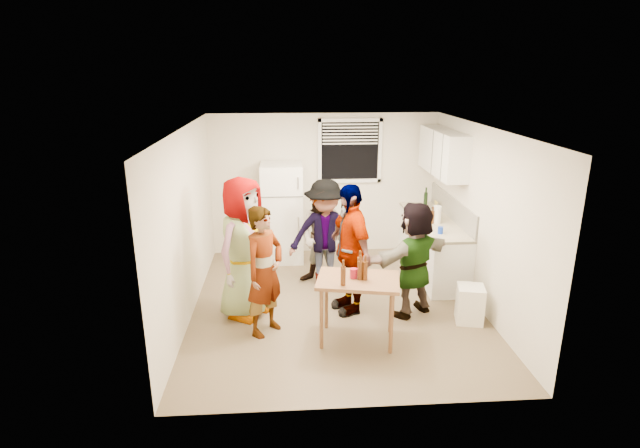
{
  "coord_description": "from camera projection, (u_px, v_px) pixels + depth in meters",
  "views": [
    {
      "loc": [
        -0.68,
        -6.41,
        3.24
      ],
      "look_at": [
        -0.21,
        0.22,
        1.15
      ],
      "focal_mm": 28.0,
      "sensor_mm": 36.0,
      "label": 1
    }
  ],
  "objects": [
    {
      "name": "refrigerator",
      "position": [
        282.0,
        213.0,
        8.6
      ],
      "size": [
        0.7,
        0.7,
        1.7
      ],
      "primitive_type": "cube",
      "color": "white",
      "rests_on": "ground"
    },
    {
      "name": "beer_bottle_counter",
      "position": [
        432.0,
        224.0,
        7.82
      ],
      "size": [
        0.05,
        0.05,
        0.2
      ],
      "primitive_type": "cylinder",
      "color": "#47230C",
      "rests_on": "countertop"
    },
    {
      "name": "room",
      "position": [
        336.0,
        305.0,
        7.11
      ],
      "size": [
        4.0,
        4.5,
        2.5
      ],
      "primitive_type": null,
      "color": "silver",
      "rests_on": "ground"
    },
    {
      "name": "upper_cabinets",
      "position": [
        443.0,
        152.0,
        7.94
      ],
      "size": [
        0.34,
        1.6,
        0.7
      ],
      "primitive_type": "cube",
      "color": "white",
      "rests_on": "room"
    },
    {
      "name": "paper_towel",
      "position": [
        436.0,
        223.0,
        7.86
      ],
      "size": [
        0.13,
        0.13,
        0.28
      ],
      "primitive_type": "cylinder",
      "color": "white",
      "rests_on": "countertop"
    },
    {
      "name": "backsplash",
      "position": [
        452.0,
        208.0,
        8.02
      ],
      "size": [
        0.03,
        2.2,
        0.36
      ],
      "primitive_type": "cube",
      "color": "beige",
      "rests_on": "countertop"
    },
    {
      "name": "kettle",
      "position": [
        431.0,
        220.0,
        8.03
      ],
      "size": [
        0.32,
        0.29,
        0.21
      ],
      "primitive_type": null,
      "rotation": [
        0.0,
        0.0,
        0.37
      ],
      "color": "silver",
      "rests_on": "countertop"
    },
    {
      "name": "guest_back_right",
      "position": [
        325.0,
        286.0,
        7.74
      ],
      "size": [
        1.09,
        1.69,
        0.63
      ],
      "primitive_type": "imported",
      "rotation": [
        0.0,
        0.0,
        -0.0
      ],
      "color": "#39393E",
      "rests_on": "ground"
    },
    {
      "name": "guest_orange",
      "position": [
        411.0,
        312.0,
        6.9
      ],
      "size": [
        2.08,
        2.12,
        0.47
      ],
      "primitive_type": "imported",
      "rotation": [
        0.0,
        0.0,
        3.69
      ],
      "color": "#F8A455",
      "rests_on": "ground"
    },
    {
      "name": "countertop",
      "position": [
        434.0,
        220.0,
        8.06
      ],
      "size": [
        0.64,
        2.22,
        0.04
      ],
      "primitive_type": "cube",
      "color": "beige",
      "rests_on": "counter_lower"
    },
    {
      "name": "wine_bottle",
      "position": [
        425.0,
        207.0,
        8.73
      ],
      "size": [
        0.07,
        0.07,
        0.26
      ],
      "primitive_type": "cylinder",
      "color": "black",
      "rests_on": "countertop"
    },
    {
      "name": "guest_grey",
      "position": [
        247.0,
        313.0,
        6.87
      ],
      "size": [
        2.12,
        1.85,
        0.61
      ],
      "primitive_type": "imported",
      "rotation": [
        0.0,
        0.0,
        0.98
      ],
      "color": "gray",
      "rests_on": "ground"
    },
    {
      "name": "picture_frame",
      "position": [
        437.0,
        205.0,
        8.62
      ],
      "size": [
        0.02,
        0.16,
        0.14
      ],
      "primitive_type": "cube",
      "color": "gold",
      "rests_on": "countertop"
    },
    {
      "name": "guest_stripe",
      "position": [
        267.0,
        331.0,
        6.41
      ],
      "size": [
        1.67,
        1.53,
        0.4
      ],
      "primitive_type": "imported",
      "rotation": [
        0.0,
        0.0,
        0.88
      ],
      "color": "#141933",
      "rests_on": "ground"
    },
    {
      "name": "guest_black",
      "position": [
        349.0,
        309.0,
        6.99
      ],
      "size": [
        2.04,
        1.55,
        0.44
      ],
      "primitive_type": "imported",
      "rotation": [
        0.0,
        0.0,
        -1.26
      ],
      "color": "black",
      "rests_on": "ground"
    },
    {
      "name": "window",
      "position": [
        350.0,
        151.0,
        8.69
      ],
      "size": [
        1.12,
        0.1,
        1.06
      ],
      "primitive_type": null,
      "color": "white",
      "rests_on": "room"
    },
    {
      "name": "trash_bin",
      "position": [
        470.0,
        304.0,
        6.59
      ],
      "size": [
        0.41,
        0.41,
        0.5
      ],
      "primitive_type": "cube",
      "rotation": [
        0.0,
        0.0,
        -0.23
      ],
      "color": "white",
      "rests_on": "ground"
    },
    {
      "name": "blue_cup",
      "position": [
        440.0,
        234.0,
        7.35
      ],
      "size": [
        0.08,
        0.08,
        0.11
      ],
      "primitive_type": "cylinder",
      "color": "#1338BE",
      "rests_on": "countertop"
    },
    {
      "name": "serving_table",
      "position": [
        357.0,
        339.0,
        6.22
      ],
      "size": [
        1.08,
        0.83,
        0.82
      ],
      "primitive_type": null,
      "rotation": [
        0.0,
        0.0,
        -0.2
      ],
      "color": "brown",
      "rests_on": "ground"
    },
    {
      "name": "guest_back_left",
      "position": [
        323.0,
        284.0,
        7.81
      ],
      "size": [
        1.39,
        1.75,
        0.6
      ],
      "primitive_type": "imported",
      "rotation": [
        0.0,
        0.0,
        -0.47
      ],
      "color": "brown",
      "rests_on": "ground"
    },
    {
      "name": "beer_bottle_table",
      "position": [
        360.0,
        276.0,
        6.05
      ],
      "size": [
        0.06,
        0.06,
        0.24
      ],
      "primitive_type": "cylinder",
      "color": "#47230C",
      "rests_on": "serving_table"
    },
    {
      "name": "counter_lower",
      "position": [
        432.0,
        246.0,
        8.19
      ],
      "size": [
        0.6,
        2.2,
        0.86
      ],
      "primitive_type": "cube",
      "color": "white",
      "rests_on": "ground"
    },
    {
      "name": "red_cup",
      "position": [
        353.0,
        278.0,
        5.99
      ],
      "size": [
        0.09,
        0.09,
        0.12
      ],
      "primitive_type": "cylinder",
      "color": "maroon",
      "rests_on": "serving_table"
    }
  ]
}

